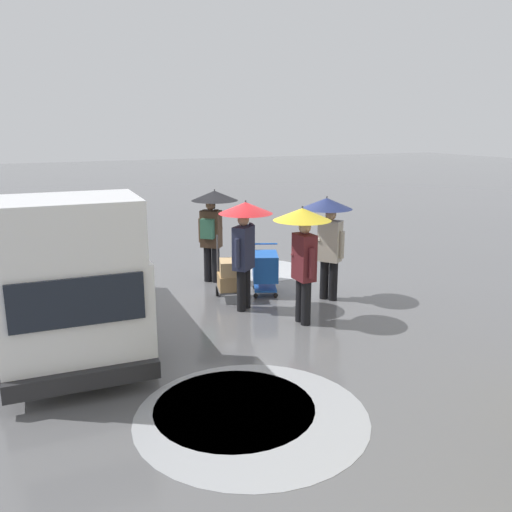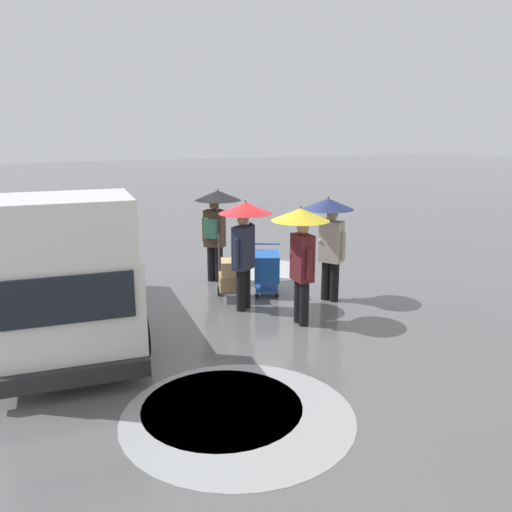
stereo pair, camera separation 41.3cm
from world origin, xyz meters
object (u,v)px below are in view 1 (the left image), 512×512
pedestrian_black_side (303,238)px  hand_dolly_boxes (229,276)px  cargo_van_parked_right (68,271)px  pedestrian_far_side (328,225)px  shopping_cart_vendor (265,268)px  pedestrian_pink_side (213,215)px  pedestrian_white_side (245,230)px

pedestrian_black_side → hand_dolly_boxes: bearing=-67.4°
cargo_van_parked_right → hand_dolly_boxes: cargo_van_parked_right is taller
cargo_van_parked_right → pedestrian_far_side: 5.06m
shopping_cart_vendor → pedestrian_pink_side: (0.70, -1.28, 1.00)m
shopping_cart_vendor → pedestrian_pink_side: size_ratio=0.47×
cargo_van_parked_right → hand_dolly_boxes: bearing=-165.7°
hand_dolly_boxes → pedestrian_far_side: bearing=157.3°
pedestrian_pink_side → pedestrian_far_side: 2.73m
hand_dolly_boxes → pedestrian_pink_side: pedestrian_pink_side is taller
cargo_van_parked_right → shopping_cart_vendor: cargo_van_parked_right is taller
pedestrian_pink_side → pedestrian_white_side: size_ratio=1.00×
pedestrian_pink_side → pedestrian_far_side: same height
pedestrian_pink_side → pedestrian_far_side: (-1.72, 2.12, 0.00)m
pedestrian_black_side → cargo_van_parked_right: bearing=-13.5°
cargo_van_parked_right → shopping_cart_vendor: size_ratio=5.31×
shopping_cart_vendor → hand_dolly_boxes: hand_dolly_boxes is taller
shopping_cart_vendor → cargo_van_parked_right: bearing=12.3°
pedestrian_pink_side → pedestrian_white_side: bearing=88.1°
cargo_van_parked_right → pedestrian_pink_side: bearing=-147.1°
pedestrian_black_side → pedestrian_far_side: (-1.13, -0.98, -0.01)m
pedestrian_far_side → cargo_van_parked_right: bearing=0.4°
cargo_van_parked_right → shopping_cart_vendor: (-4.03, -0.88, -0.61)m
pedestrian_white_side → pedestrian_far_side: (-1.78, 0.13, -0.01)m
shopping_cart_vendor → pedestrian_white_side: size_ratio=0.47×
hand_dolly_boxes → pedestrian_black_side: bearing=112.6°
shopping_cart_vendor → hand_dolly_boxes: (0.84, 0.06, -0.07)m
cargo_van_parked_right → pedestrian_black_side: 4.05m
pedestrian_far_side → shopping_cart_vendor: bearing=-39.7°
pedestrian_pink_side → pedestrian_white_side: same height
shopping_cart_vendor → pedestrian_black_side: pedestrian_black_side is taller
pedestrian_pink_side → pedestrian_far_side: size_ratio=1.00×
pedestrian_black_side → pedestrian_far_side: bearing=-139.1°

